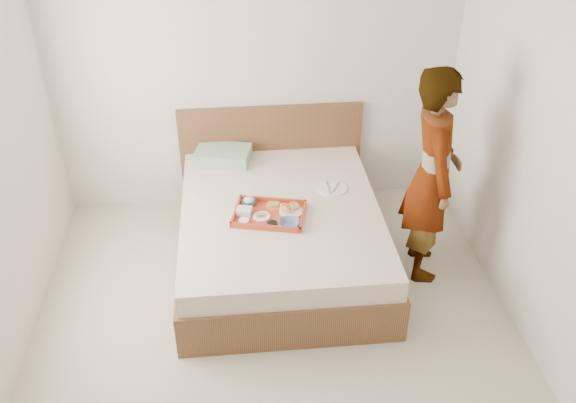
% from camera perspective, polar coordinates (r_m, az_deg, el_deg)
% --- Properties ---
extents(ground, '(3.50, 4.00, 0.01)m').
position_cam_1_polar(ground, '(4.45, -0.98, -13.59)').
color(ground, beige).
rests_on(ground, ground).
extents(wall_back, '(3.50, 0.01, 2.60)m').
position_cam_1_polar(wall_back, '(5.39, -2.97, 12.16)').
color(wall_back, silver).
rests_on(wall_back, ground).
extents(wall_right, '(0.01, 4.00, 2.60)m').
position_cam_1_polar(wall_right, '(4.11, 23.97, 1.90)').
color(wall_right, silver).
rests_on(wall_right, ground).
extents(bed, '(1.65, 2.00, 0.53)m').
position_cam_1_polar(bed, '(5.02, -0.68, -3.07)').
color(bed, brown).
rests_on(bed, ground).
extents(headboard, '(1.65, 0.06, 0.95)m').
position_cam_1_polar(headboard, '(5.72, -1.57, 4.38)').
color(headboard, brown).
rests_on(headboard, ground).
extents(pillow, '(0.53, 0.42, 0.11)m').
position_cam_1_polar(pillow, '(5.50, -5.99, 4.25)').
color(pillow, '#8BAA88').
rests_on(pillow, bed).
extents(tray, '(0.61, 0.50, 0.05)m').
position_cam_1_polar(tray, '(4.76, -1.74, -1.12)').
color(tray, '#B53821').
rests_on(tray, bed).
extents(prawn_plate, '(0.22, 0.22, 0.01)m').
position_cam_1_polar(prawn_plate, '(4.79, 0.28, -0.92)').
color(prawn_plate, white).
rests_on(prawn_plate, tray).
extents(navy_bowl_big, '(0.18, 0.18, 0.04)m').
position_cam_1_polar(navy_bowl_big, '(4.63, 0.11, -2.04)').
color(navy_bowl_big, navy).
rests_on(navy_bowl_big, tray).
extents(sauce_dish, '(0.09, 0.09, 0.03)m').
position_cam_1_polar(sauce_dish, '(4.64, -1.48, -2.10)').
color(sauce_dish, black).
rests_on(sauce_dish, tray).
extents(meat_plate, '(0.16, 0.16, 0.01)m').
position_cam_1_polar(meat_plate, '(4.74, -2.45, -1.39)').
color(meat_plate, white).
rests_on(meat_plate, tray).
extents(bread_plate, '(0.16, 0.16, 0.01)m').
position_cam_1_polar(bread_plate, '(4.86, -1.28, -0.38)').
color(bread_plate, orange).
rests_on(bread_plate, tray).
extents(salad_bowl, '(0.14, 0.14, 0.04)m').
position_cam_1_polar(salad_bowl, '(4.88, -3.60, -0.07)').
color(salad_bowl, navy).
rests_on(salad_bowl, tray).
extents(plastic_tub, '(0.13, 0.12, 0.05)m').
position_cam_1_polar(plastic_tub, '(4.77, -4.03, -0.90)').
color(plastic_tub, silver).
rests_on(plastic_tub, tray).
extents(cheese_round, '(0.09, 0.09, 0.03)m').
position_cam_1_polar(cheese_round, '(4.68, -4.06, -1.83)').
color(cheese_round, white).
rests_on(cheese_round, tray).
extents(dinner_plate, '(0.31, 0.31, 0.01)m').
position_cam_1_polar(dinner_plate, '(5.11, 4.08, 1.22)').
color(dinner_plate, white).
rests_on(dinner_plate, bed).
extents(person, '(0.48, 0.67, 1.72)m').
position_cam_1_polar(person, '(4.76, 13.10, 2.31)').
color(person, '#F0E3D0').
rests_on(person, ground).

